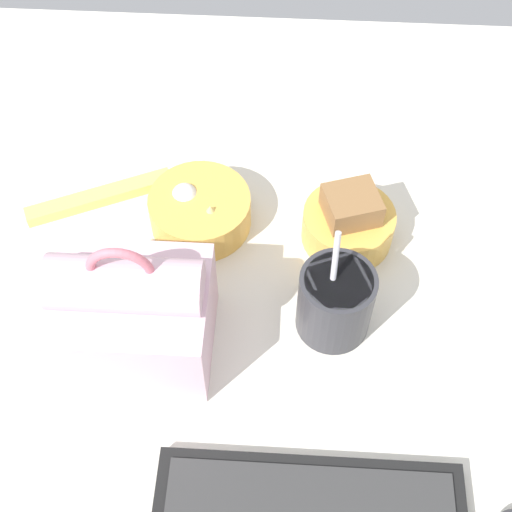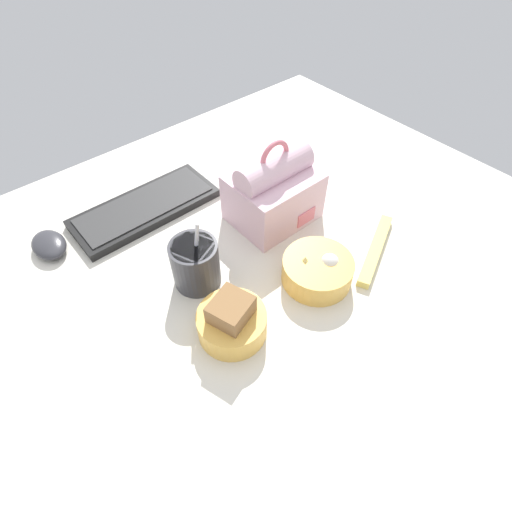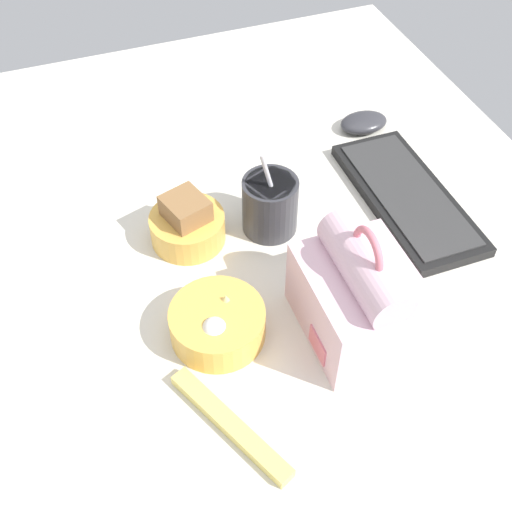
{
  "view_description": "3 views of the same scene",
  "coord_description": "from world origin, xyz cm",
  "px_view_note": "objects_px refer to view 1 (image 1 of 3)",
  "views": [
    {
      "loc": [
        -0.84,
        47.93,
        77.86
      ],
      "look_at": [
        2.06,
        -1.78,
        7.0
      ],
      "focal_mm": 50.0,
      "sensor_mm": 36.0,
      "label": 1
    },
    {
      "loc": [
        -29.98,
        -39.37,
        62.54
      ],
      "look_at": [
        2.06,
        -1.78,
        7.0
      ],
      "focal_mm": 28.0,
      "sensor_mm": 36.0,
      "label": 2
    },
    {
      "loc": [
        61.15,
        -23.5,
        76.7
      ],
      "look_at": [
        2.06,
        -1.78,
        7.0
      ],
      "focal_mm": 45.0,
      "sensor_mm": 36.0,
      "label": 3
    }
  ],
  "objects_px": {
    "chopstick_case": "(100,197)",
    "bento_bowl_sandwich": "(349,222)",
    "lunch_bag": "(132,313)",
    "soup_cup": "(335,301)",
    "bento_bowl_snacks": "(200,210)"
  },
  "relations": [
    {
      "from": "bento_bowl_sandwich",
      "to": "chopstick_case",
      "type": "relative_size",
      "value": 0.61
    },
    {
      "from": "soup_cup",
      "to": "chopstick_case",
      "type": "bearing_deg",
      "value": -28.86
    },
    {
      "from": "chopstick_case",
      "to": "bento_bowl_sandwich",
      "type": "bearing_deg",
      "value": 172.71
    },
    {
      "from": "bento_bowl_sandwich",
      "to": "chopstick_case",
      "type": "xyz_separation_m",
      "value": [
        0.34,
        -0.04,
        -0.02
      ]
    },
    {
      "from": "bento_bowl_snacks",
      "to": "lunch_bag",
      "type": "bearing_deg",
      "value": 73.64
    },
    {
      "from": "lunch_bag",
      "to": "bento_bowl_sandwich",
      "type": "xyz_separation_m",
      "value": [
        -0.25,
        -0.17,
        -0.04
      ]
    },
    {
      "from": "lunch_bag",
      "to": "bento_bowl_snacks",
      "type": "bearing_deg",
      "value": -106.36
    },
    {
      "from": "lunch_bag",
      "to": "bento_bowl_sandwich",
      "type": "bearing_deg",
      "value": -145.22
    },
    {
      "from": "soup_cup",
      "to": "bento_bowl_snacks",
      "type": "height_order",
      "value": "soup_cup"
    },
    {
      "from": "chopstick_case",
      "to": "soup_cup",
      "type": "bearing_deg",
      "value": 151.14
    },
    {
      "from": "bento_bowl_snacks",
      "to": "soup_cup",
      "type": "bearing_deg",
      "value": 140.46
    },
    {
      "from": "lunch_bag",
      "to": "soup_cup",
      "type": "height_order",
      "value": "lunch_bag"
    },
    {
      "from": "chopstick_case",
      "to": "bento_bowl_snacks",
      "type": "bearing_deg",
      "value": 167.88
    },
    {
      "from": "soup_cup",
      "to": "bento_bowl_sandwich",
      "type": "bearing_deg",
      "value": -98.42
    },
    {
      "from": "lunch_bag",
      "to": "chopstick_case",
      "type": "distance_m",
      "value": 0.24
    }
  ]
}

